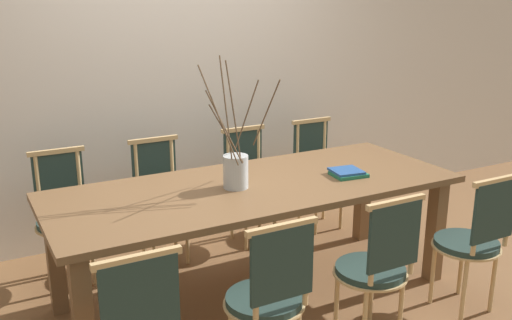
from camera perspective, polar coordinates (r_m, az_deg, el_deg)
The scene contains 12 objects.
ground_plane at distance 3.72m, azimuth 0.00°, elevation -13.23°, with size 16.00×16.00×0.00m, color brown.
wall_rear at distance 4.43m, azimuth -8.18°, elevation 13.07°, with size 12.00×0.06×3.20m.
dining_table at distance 3.45m, azimuth 0.00°, elevation -3.84°, with size 2.47×0.96×0.74m.
chair_near_left at distance 2.75m, azimuth 1.30°, elevation -13.26°, with size 0.40×0.40×0.87m.
chair_near_center at distance 3.09m, azimuth 11.97°, elevation -10.19°, with size 0.40×0.40×0.87m.
chair_near_right at distance 3.56m, azimuth 20.93°, elevation -7.28°, with size 0.40×0.40×0.87m.
chair_far_leftend at distance 3.91m, azimuth -18.58°, elevation -4.96°, with size 0.40×0.40×0.87m.
chair_far_left at distance 4.05m, azimuth -9.49°, elevation -3.57°, with size 0.40×0.40×0.87m.
chair_far_center at distance 4.31m, azimuth -0.59°, elevation -2.11°, with size 0.40×0.40×0.87m.
chair_far_right at distance 4.62m, azimuth 6.21°, elevation -0.96°, with size 0.40×0.40×0.87m.
vase_centerpiece at distance 3.33m, azimuth -2.06°, elevation -0.89°, with size 0.41×0.39×0.77m.
book_stack at distance 3.62m, azimuth 9.16°, elevation -1.29°, with size 0.22×0.21×0.04m.
Camera 1 is at (-1.54, -2.85, 1.82)m, focal length 40.00 mm.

